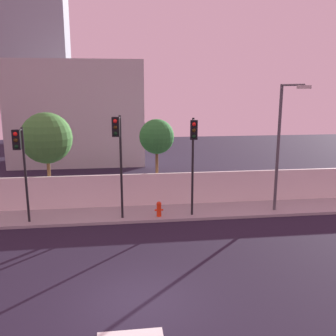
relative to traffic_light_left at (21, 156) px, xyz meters
name	(u,v)px	position (x,y,z in m)	size (l,w,h in m)	color
ground_plane	(139,302)	(5.01, -6.99, -3.55)	(80.00, 80.00, 0.00)	black
sidewalk	(131,214)	(5.01, 1.21, -3.47)	(36.00, 2.40, 0.15)	#9B9B9B
perimeter_wall	(130,190)	(5.01, 2.50, -2.50)	(36.00, 0.18, 1.80)	silver
traffic_light_left	(21,156)	(0.00, 0.00, 0.00)	(0.34, 1.29, 4.66)	black
traffic_light_center	(118,147)	(4.47, 0.00, 0.35)	(0.44, 1.35, 5.18)	black
traffic_light_right	(193,147)	(8.05, -0.15, 0.26)	(0.48, 1.62, 5.02)	black
street_lamp_curbside	(282,137)	(12.77, 0.44, 0.59)	(0.61, 2.31, 6.65)	#4C4C51
fire_hydrant	(159,208)	(6.44, 0.52, -2.98)	(0.44, 0.26, 0.78)	red
roadside_tree_midleft	(47,138)	(0.58, 3.30, 0.38)	(2.80, 2.80, 5.34)	brown
roadside_tree_midright	(157,137)	(6.62, 3.30, 0.34)	(1.98, 1.98, 4.91)	brown
low_building_distant	(78,113)	(0.95, 16.50, 0.90)	(11.35, 6.00, 8.89)	#A8A8A8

